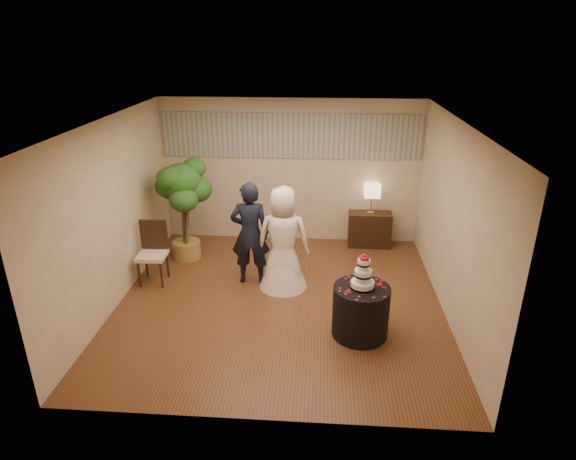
# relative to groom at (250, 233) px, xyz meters

# --- Properties ---
(floor) EXTENTS (5.00, 5.00, 0.00)m
(floor) POSITION_rel_groom_xyz_m (0.54, -0.64, -0.87)
(floor) COLOR brown
(floor) RESTS_ON ground
(ceiling) EXTENTS (5.00, 5.00, 0.00)m
(ceiling) POSITION_rel_groom_xyz_m (0.54, -0.64, 1.93)
(ceiling) COLOR white
(ceiling) RESTS_ON wall_back
(wall_back) EXTENTS (5.00, 0.06, 2.80)m
(wall_back) POSITION_rel_groom_xyz_m (0.54, 1.86, 0.53)
(wall_back) COLOR beige
(wall_back) RESTS_ON ground
(wall_front) EXTENTS (5.00, 0.06, 2.80)m
(wall_front) POSITION_rel_groom_xyz_m (0.54, -3.14, 0.53)
(wall_front) COLOR beige
(wall_front) RESTS_ON ground
(wall_left) EXTENTS (0.06, 5.00, 2.80)m
(wall_left) POSITION_rel_groom_xyz_m (-1.96, -0.64, 0.53)
(wall_left) COLOR beige
(wall_left) RESTS_ON ground
(wall_right) EXTENTS (0.06, 5.00, 2.80)m
(wall_right) POSITION_rel_groom_xyz_m (3.04, -0.64, 0.53)
(wall_right) COLOR beige
(wall_right) RESTS_ON ground
(mural_border) EXTENTS (4.90, 0.02, 0.85)m
(mural_border) POSITION_rel_groom_xyz_m (0.54, 1.84, 1.23)
(mural_border) COLOR #99998E
(mural_border) RESTS_ON wall_back
(groom) EXTENTS (0.66, 0.46, 1.75)m
(groom) POSITION_rel_groom_xyz_m (0.00, 0.00, 0.00)
(groom) COLOR black
(groom) RESTS_ON floor
(bride) EXTENTS (0.87, 0.82, 1.73)m
(bride) POSITION_rel_groom_xyz_m (0.55, -0.14, -0.01)
(bride) COLOR white
(bride) RESTS_ON floor
(cake_table) EXTENTS (0.98, 0.98, 0.74)m
(cake_table) POSITION_rel_groom_xyz_m (1.73, -1.43, -0.50)
(cake_table) COLOR black
(cake_table) RESTS_ON floor
(wedding_cake) EXTENTS (0.32, 0.32, 0.51)m
(wedding_cake) POSITION_rel_groom_xyz_m (1.73, -1.43, 0.12)
(wedding_cake) COLOR white
(wedding_cake) RESTS_ON cake_table
(console) EXTENTS (0.82, 0.37, 0.68)m
(console) POSITION_rel_groom_xyz_m (2.10, 1.61, -0.53)
(console) COLOR black
(console) RESTS_ON floor
(table_lamp) EXTENTS (0.30, 0.30, 0.58)m
(table_lamp) POSITION_rel_groom_xyz_m (2.10, 1.61, 0.10)
(table_lamp) COLOR beige
(table_lamp) RESTS_ON console
(ficus_tree) EXTENTS (1.15, 1.15, 1.90)m
(ficus_tree) POSITION_rel_groom_xyz_m (-1.33, 0.82, 0.08)
(ficus_tree) COLOR #255D1D
(ficus_tree) RESTS_ON floor
(side_chair) EXTENTS (0.49, 0.51, 1.04)m
(side_chair) POSITION_rel_groom_xyz_m (-1.63, -0.15, -0.35)
(side_chair) COLOR black
(side_chair) RESTS_ON floor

